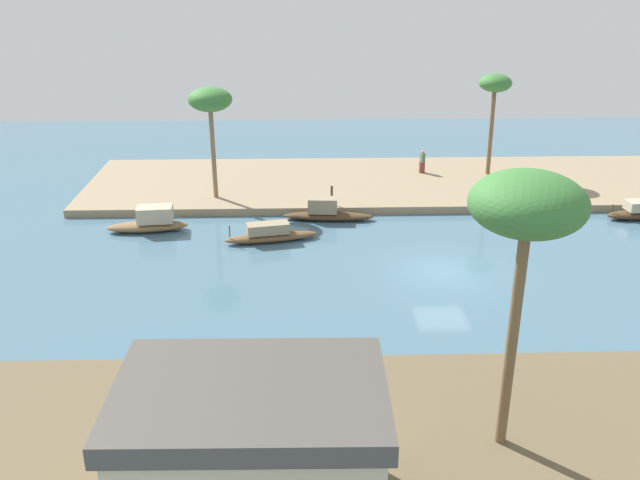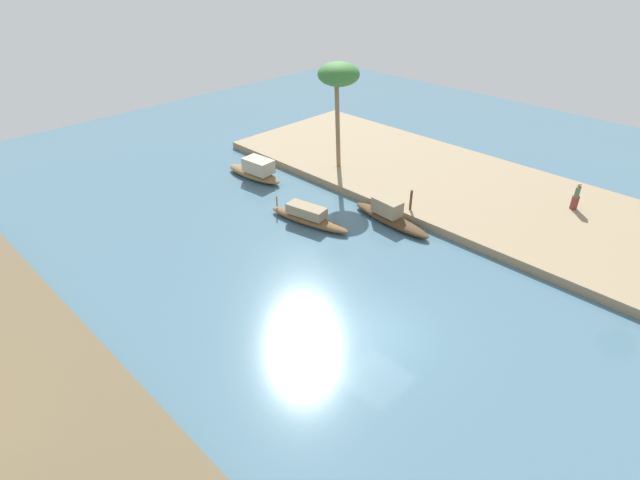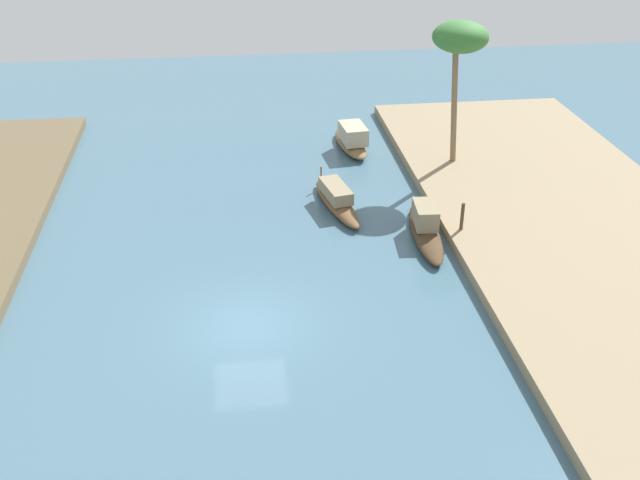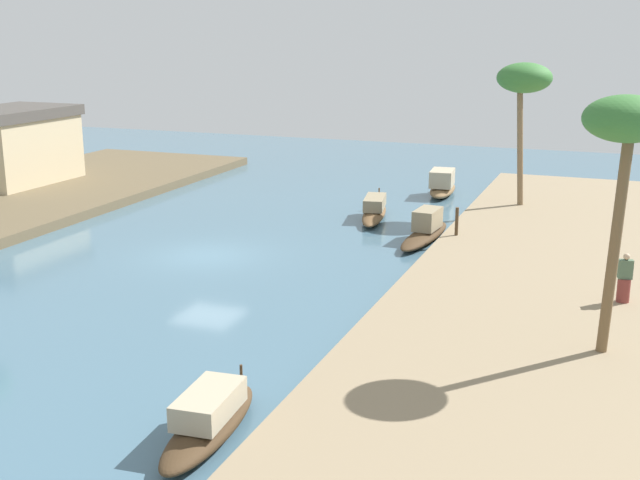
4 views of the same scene
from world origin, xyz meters
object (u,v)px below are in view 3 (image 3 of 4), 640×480
sampan_downstream_large (425,227)px  sampan_open_hull (352,139)px  palm_tree_left_far (460,40)px  sampan_with_red_awning (336,199)px  mooring_post (462,216)px

sampan_downstream_large → sampan_open_hull: bearing=12.7°
sampan_downstream_large → palm_tree_left_far: size_ratio=0.79×
sampan_open_hull → sampan_downstream_large: bearing=-176.9°
sampan_open_hull → palm_tree_left_far: size_ratio=0.67×
sampan_with_red_awning → sampan_open_hull: bearing=-25.9°
sampan_with_red_awning → sampan_downstream_large: sampan_downstream_large is taller
sampan_downstream_large → sampan_with_red_awning: bearing=50.0°
sampan_open_hull → sampan_downstream_large: size_ratio=0.85×
sampan_with_red_awning → palm_tree_left_far: palm_tree_left_far is taller
sampan_with_red_awning → sampan_downstream_large: 4.46m
sampan_with_red_awning → sampan_downstream_large: bearing=-145.5°
sampan_open_hull → sampan_downstream_large: sampan_open_hull is taller
sampan_with_red_awning → sampan_downstream_large: size_ratio=0.96×
sampan_with_red_awning → sampan_open_hull: 6.87m
mooring_post → sampan_open_hull: bearing=15.6°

